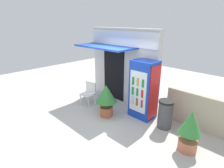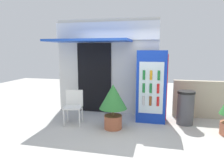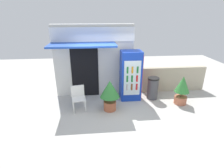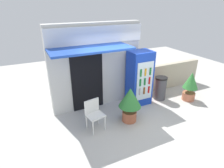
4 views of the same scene
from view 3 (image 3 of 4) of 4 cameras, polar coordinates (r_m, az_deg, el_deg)
The scene contains 8 objects.
ground at distance 6.14m, azimuth -0.20°, elevation -9.48°, with size 16.00×16.00×0.00m, color beige.
storefront_building at distance 7.06m, azimuth -6.02°, elevation 7.77°, with size 3.07×1.30×2.80m.
drink_cooler at distance 6.85m, azimuth 6.00°, elevation 2.68°, with size 0.78×0.68×1.89m.
plastic_chair at distance 6.27m, azimuth -10.72°, elevation -3.83°, with size 0.52×0.50×0.87m.
potted_plant_near_shop at distance 6.06m, azimuth -0.69°, elevation -2.60°, with size 0.67×0.67×1.10m.
potted_plant_curbside at distance 6.99m, azimuth 21.49°, elevation -1.31°, with size 0.53×0.53×1.08m.
trash_bin at distance 7.15m, azimuth 12.87°, elevation -1.28°, with size 0.44×0.44×0.87m.
stone_boundary_wall at distance 8.10m, azimuth 18.84°, elevation 1.54°, with size 2.75×0.20×1.05m, color #B7AD93.
Camera 3 is at (-0.48, -5.20, 3.23)m, focal length 28.62 mm.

